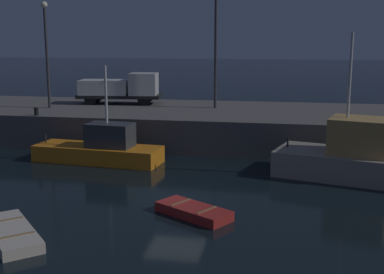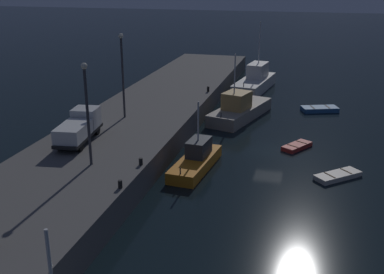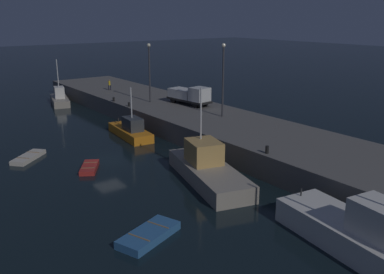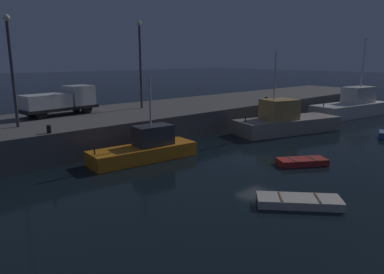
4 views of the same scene
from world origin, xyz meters
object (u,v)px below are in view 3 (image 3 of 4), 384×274
at_px(dinghy_red_small, 28,157).
at_px(lamp_post_west, 149,68).
at_px(fishing_trawler_red, 60,99).
at_px(dinghy_orange_near, 90,167).
at_px(bollard_west, 129,104).
at_px(lamp_post_east, 223,74).
at_px(fishing_boat_white, 131,130).
at_px(rowboat_white_mid, 149,235).
at_px(fishing_boat_orange, 369,238).
at_px(dockworker, 109,84).
at_px(bollard_central, 114,99).
at_px(bollard_east, 267,150).
at_px(fishing_boat_blue, 208,169).
at_px(utility_truck, 190,95).

relative_size(dinghy_red_small, lamp_post_west, 0.52).
relative_size(fishing_trawler_red, dinghy_red_small, 1.97).
distance_m(dinghy_orange_near, bollard_west, 16.13).
xyz_separation_m(fishing_trawler_red, lamp_post_east, (27.32, 8.28, 5.90)).
xyz_separation_m(fishing_boat_white, lamp_post_east, (5.40, 8.34, 5.94)).
distance_m(rowboat_white_mid, dinghy_red_small, 18.99).
distance_m(fishing_boat_orange, dockworker, 46.33).
height_order(fishing_boat_orange, lamp_post_west, lamp_post_west).
relative_size(rowboat_white_mid, bollard_central, 8.41).
relative_size(fishing_boat_orange, bollard_east, 17.97).
bearing_deg(dinghy_red_small, fishing_boat_white, 94.49).
distance_m(fishing_boat_white, fishing_boat_orange, 28.57).
height_order(dockworker, bollard_west, dockworker).
relative_size(fishing_boat_orange, bollard_west, 22.39).
bearing_deg(lamp_post_west, bollard_west, -76.99).
relative_size(rowboat_white_mid, lamp_post_east, 0.56).
bearing_deg(dinghy_red_small, bollard_east, 40.67).
distance_m(fishing_boat_orange, bollard_central, 38.00).
height_order(fishing_trawler_red, lamp_post_east, lamp_post_east).
xyz_separation_m(fishing_trawler_red, bollard_central, (12.67, 2.60, 1.60)).
xyz_separation_m(dinghy_orange_near, lamp_post_west, (-12.88, 13.92, 6.25)).
height_order(fishing_boat_orange, rowboat_white_mid, fishing_boat_orange).
distance_m(dockworker, bollard_west, 12.35).
height_order(fishing_trawler_red, dockworker, fishing_trawler_red).
bearing_deg(fishing_boat_orange, fishing_trawler_red, 178.74).
bearing_deg(lamp_post_west, rowboat_white_mid, -31.45).
height_order(lamp_post_west, bollard_east, lamp_post_west).
height_order(fishing_trawler_red, fishing_boat_blue, fishing_boat_blue).
height_order(rowboat_white_mid, lamp_post_west, lamp_post_west).
xyz_separation_m(dinghy_red_small, lamp_post_east, (4.52, 19.45, 6.51)).
bearing_deg(bollard_west, fishing_trawler_red, -170.83).
distance_m(bollard_central, bollard_east, 26.45).
distance_m(fishing_boat_blue, dinghy_orange_near, 10.35).
distance_m(fishing_boat_white, lamp_post_west, 10.40).
relative_size(fishing_boat_blue, fishing_boat_orange, 0.96).
relative_size(lamp_post_west, dockworker, 4.69).
bearing_deg(fishing_boat_blue, utility_truck, 147.77).
relative_size(lamp_post_east, utility_truck, 1.22).
height_order(dinghy_red_small, utility_truck, utility_truck).
bearing_deg(dinghy_orange_near, dockworker, 150.27).
xyz_separation_m(lamp_post_west, dockworker, (-11.10, -0.22, -3.42)).
height_order(dinghy_orange_near, rowboat_white_mid, rowboat_white_mid).
relative_size(fishing_trawler_red, fishing_boat_blue, 0.69).
xyz_separation_m(bollard_west, bollard_central, (-3.94, -0.08, 0.01)).
bearing_deg(bollard_east, utility_truck, 161.48).
distance_m(fishing_boat_orange, dinghy_red_small, 29.46).
height_order(fishing_boat_white, dinghy_orange_near, fishing_boat_white).
xyz_separation_m(fishing_boat_blue, bollard_west, (-20.05, 3.90, 1.40)).
distance_m(dinghy_red_small, lamp_post_east, 21.01).
height_order(fishing_boat_blue, lamp_post_west, lamp_post_west).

